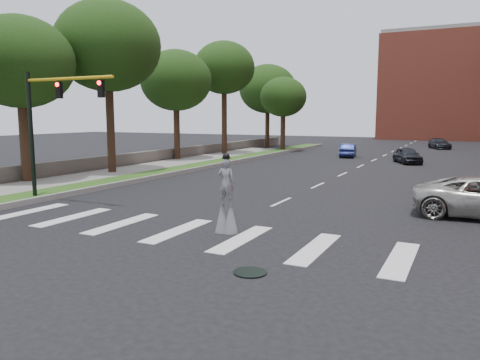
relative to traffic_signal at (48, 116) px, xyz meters
The scene contains 18 objects.
ground_plane 11.04m from the traffic_signal, 17.05° to the right, with size 160.00×160.00×0.00m, color black.
grass_median 17.56m from the traffic_signal, 95.77° to the left, with size 2.00×60.00×0.25m, color #244C15.
median_curb 17.48m from the traffic_signal, 92.25° to the left, with size 0.20×60.00×0.28m, color gray.
sidewalk_left 9.37m from the traffic_signal, 123.98° to the left, with size 4.00×60.00×0.18m, color slate.
stone_wall 20.64m from the traffic_signal, 110.80° to the left, with size 0.50×56.00×1.10m, color #534F47.
manhole 14.33m from the traffic_signal, 21.36° to the right, with size 0.90×0.90×0.04m, color black.
building_backdrop 76.80m from the traffic_signal, 78.12° to the left, with size 26.00×14.00×18.00m, color #BD513B.
traffic_signal is the anchor object (origin of this frame).
stilt_performer 10.72m from the traffic_signal, ahead, with size 0.84×0.56×2.85m.
car_near 30.34m from the traffic_signal, 64.58° to the left, with size 1.66×4.13×1.41m, color black.
car_mid 32.26m from the traffic_signal, 77.84° to the left, with size 1.41×4.05×1.33m, color navy.
car_far 50.24m from the traffic_signal, 73.38° to the left, with size 1.82×4.48×1.30m, color black.
tree_1 8.15m from the traffic_signal, 149.26° to the left, with size 6.40×6.40×10.02m.
tree_2 11.96m from the traffic_signal, 116.93° to the left, with size 7.33×7.33×12.01m.
tree_3 21.69m from the traffic_signal, 107.81° to the left, with size 6.50×6.50×10.08m.
tree_4 28.73m from the traffic_signal, 101.23° to the left, with size 6.38×6.38×11.77m.
tree_5 41.55m from the traffic_signal, 98.58° to the left, with size 7.40×7.40×10.72m.
tree_6 35.53m from the traffic_signal, 93.04° to the left, with size 5.37×5.37×8.57m.
Camera 1 is at (8.04, -12.83, 4.15)m, focal length 35.00 mm.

